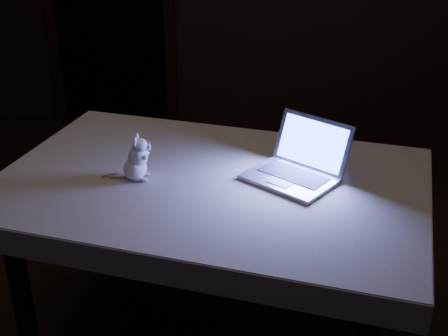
# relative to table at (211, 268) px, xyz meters

# --- Properties ---
(floor) EXTENTS (5.00, 5.00, 0.00)m
(floor) POSITION_rel_table_xyz_m (-0.12, 0.11, -0.41)
(floor) COLOR black
(floor) RESTS_ON ground
(table) EXTENTS (1.67, 1.22, 0.82)m
(table) POSITION_rel_table_xyz_m (0.00, 0.00, 0.00)
(table) COLOR black
(table) RESTS_ON floor
(tablecloth) EXTENTS (1.93, 1.64, 0.10)m
(tablecloth) POSITION_rel_table_xyz_m (-0.07, -0.02, 0.37)
(tablecloth) COLOR beige
(tablecloth) RESTS_ON table
(laptop) EXTENTS (0.43, 0.42, 0.22)m
(laptop) POSITION_rel_table_xyz_m (0.30, 0.02, 0.53)
(laptop) COLOR #A8A7AC
(laptop) RESTS_ON tablecloth
(plush_mouse) EXTENTS (0.18, 0.18, 0.18)m
(plush_mouse) POSITION_rel_table_xyz_m (-0.29, -0.03, 0.51)
(plush_mouse) COLOR white
(plush_mouse) RESTS_ON tablecloth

